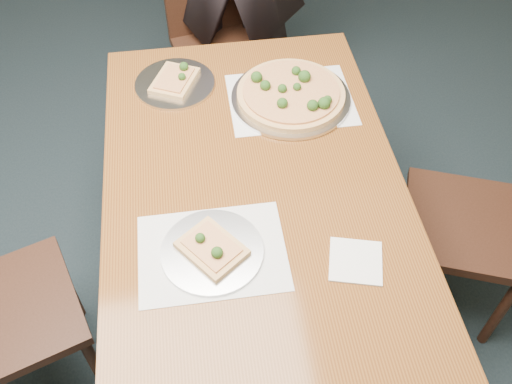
{
  "coord_description": "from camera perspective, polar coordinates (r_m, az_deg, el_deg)",
  "views": [
    {
      "loc": [
        0.3,
        -0.88,
        2.04
      ],
      "look_at": [
        0.45,
        0.2,
        0.75
      ],
      "focal_mm": 40.0,
      "sensor_mm": 36.0,
      "label": 1
    }
  ],
  "objects": [
    {
      "name": "ground",
      "position": [
        2.24,
        -11.39,
        -17.72
      ],
      "size": [
        8.0,
        8.0,
        0.0
      ],
      "primitive_type": "plane",
      "color": "black",
      "rests_on": "ground"
    },
    {
      "name": "dining_table",
      "position": [
        1.76,
        0.0,
        -1.93
      ],
      "size": [
        0.9,
        1.5,
        0.75
      ],
      "color": "#592F11",
      "rests_on": "ground"
    },
    {
      "name": "chair_far",
      "position": [
        2.71,
        -3.74,
        15.61
      ],
      "size": [
        0.5,
        0.5,
        0.91
      ],
      "rotation": [
        0.0,
        0.0,
        0.2
      ],
      "color": "black",
      "rests_on": "ground"
    },
    {
      "name": "chair_right",
      "position": [
        2.09,
        22.83,
        -2.28
      ],
      "size": [
        0.54,
        0.54,
        0.91
      ],
      "rotation": [
        0.0,
        0.0,
        -1.94
      ],
      "color": "black",
      "rests_on": "ground"
    },
    {
      "name": "placemat_main",
      "position": [
        1.98,
        3.48,
        9.24
      ],
      "size": [
        0.42,
        0.32,
        0.0
      ],
      "primitive_type": "cube",
      "color": "white",
      "rests_on": "dining_table"
    },
    {
      "name": "placemat_near",
      "position": [
        1.56,
        -4.4,
        -6.04
      ],
      "size": [
        0.4,
        0.3,
        0.0
      ],
      "primitive_type": "cube",
      "color": "white",
      "rests_on": "dining_table"
    },
    {
      "name": "pizza_pan",
      "position": [
        1.97,
        3.54,
        9.71
      ],
      "size": [
        0.41,
        0.41,
        0.07
      ],
      "color": "silver",
      "rests_on": "dining_table"
    },
    {
      "name": "slice_plate_near",
      "position": [
        1.55,
        -4.43,
        -5.79
      ],
      "size": [
        0.28,
        0.28,
        0.06
      ],
      "color": "silver",
      "rests_on": "dining_table"
    },
    {
      "name": "slice_plate_far",
      "position": [
        2.05,
        -8.1,
        10.85
      ],
      "size": [
        0.28,
        0.28,
        0.06
      ],
      "color": "silver",
      "rests_on": "dining_table"
    },
    {
      "name": "napkin",
      "position": [
        1.56,
        9.94,
        -6.83
      ],
      "size": [
        0.17,
        0.17,
        0.01
      ],
      "primitive_type": "cube",
      "rotation": [
        0.0,
        0.0,
        -0.26
      ],
      "color": "white",
      "rests_on": "dining_table"
    }
  ]
}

